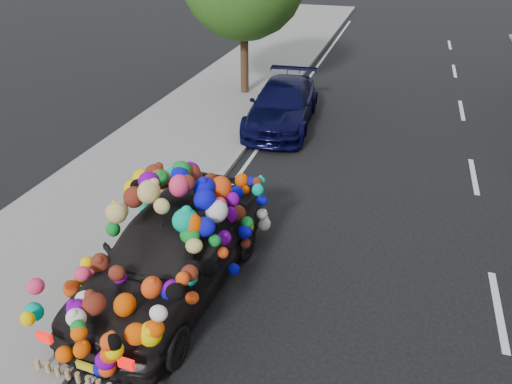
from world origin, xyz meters
TOP-DOWN VIEW (x-y plane):
  - ground at (0.00, 0.00)m, footprint 100.00×100.00m
  - sidewalk at (-4.30, 0.00)m, footprint 4.00×60.00m
  - kerb at (-2.35, 0.00)m, footprint 0.15×60.00m
  - lane_markings at (3.60, 0.00)m, footprint 6.00×50.00m
  - plush_art_car at (-1.70, -0.99)m, footprint 2.52×4.93m
  - navy_sedan at (-1.80, 7.00)m, footprint 2.13×4.60m

SIDE VIEW (x-z plane):
  - ground at x=0.00m, z-range 0.00..0.00m
  - lane_markings at x=3.60m, z-range 0.00..0.01m
  - sidewalk at x=-4.30m, z-range 0.00..0.12m
  - kerb at x=-2.35m, z-range 0.00..0.13m
  - navy_sedan at x=-1.80m, z-range 0.00..1.30m
  - plush_art_car at x=-1.70m, z-range 0.03..2.25m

